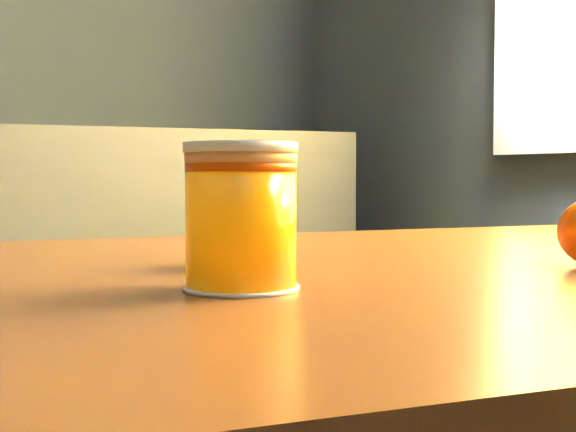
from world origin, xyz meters
name	(u,v)px	position (x,y,z in m)	size (l,w,h in m)	color
table	(393,382)	(0.99, 0.01, 0.64)	(0.99, 0.71, 0.73)	brown
juice_glass	(241,218)	(0.83, -0.08, 0.77)	(0.07, 0.07, 0.09)	orange
orange_front	(252,227)	(0.88, 0.04, 0.76)	(0.07, 0.07, 0.06)	#F75804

